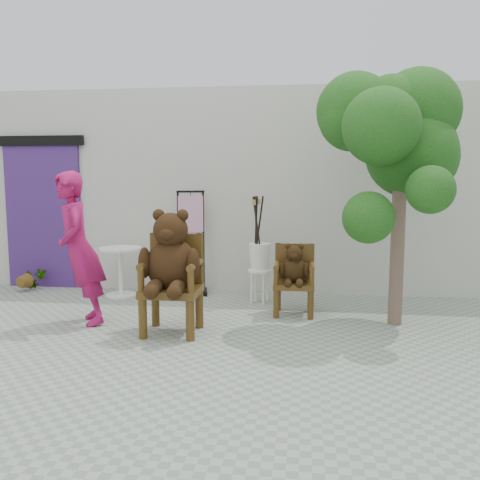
% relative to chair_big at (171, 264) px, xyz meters
% --- Properties ---
extents(ground_plane, '(60.00, 60.00, 0.00)m').
position_rel_chair_big_xyz_m(ground_plane, '(0.43, -0.51, -0.77)').
color(ground_plane, gray).
rests_on(ground_plane, ground).
extents(back_wall, '(9.00, 1.00, 3.00)m').
position_rel_chair_big_xyz_m(back_wall, '(0.43, 2.59, 0.73)').
color(back_wall, beige).
rests_on(back_wall, ground).
extents(doorway, '(1.40, 0.11, 2.33)m').
position_rel_chair_big_xyz_m(doorway, '(-2.57, 2.06, 0.40)').
color(doorway, '#43236A').
rests_on(doorway, ground).
extents(chair_big, '(0.67, 0.72, 1.37)m').
position_rel_chair_big_xyz_m(chair_big, '(0.00, 0.00, 0.00)').
color(chair_big, '#3F290D').
rests_on(chair_big, ground).
extents(chair_small, '(0.50, 0.48, 0.90)m').
position_rel_chair_big_xyz_m(chair_small, '(1.31, 0.94, -0.23)').
color(chair_small, '#3F290D').
rests_on(chair_small, ground).
extents(person, '(0.69, 0.77, 1.77)m').
position_rel_chair_big_xyz_m(person, '(-1.13, 0.19, 0.12)').
color(person, '#A01350').
rests_on(person, ground).
extents(cafe_table, '(0.60, 0.60, 0.70)m').
position_rel_chair_big_xyz_m(cafe_table, '(-1.18, 1.59, -0.33)').
color(cafe_table, white).
rests_on(cafe_table, ground).
extents(display_stand, '(0.51, 0.44, 1.51)m').
position_rel_chair_big_xyz_m(display_stand, '(-0.20, 1.83, -0.18)').
color(display_stand, black).
rests_on(display_stand, ground).
extents(stool_bucket, '(0.32, 0.32, 1.45)m').
position_rel_chair_big_xyz_m(stool_bucket, '(0.83, 1.47, -0.13)').
color(stool_bucket, white).
rests_on(stool_bucket, ground).
extents(tree, '(1.67, 1.66, 2.96)m').
position_rel_chair_big_xyz_m(tree, '(2.44, 0.76, 1.42)').
color(tree, brown).
rests_on(tree, ground).
extents(potted_plant, '(0.41, 0.38, 0.38)m').
position_rel_chair_big_xyz_m(potted_plant, '(-2.67, 1.76, -0.58)').
color(potted_plant, '#123C10').
rests_on(potted_plant, ground).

